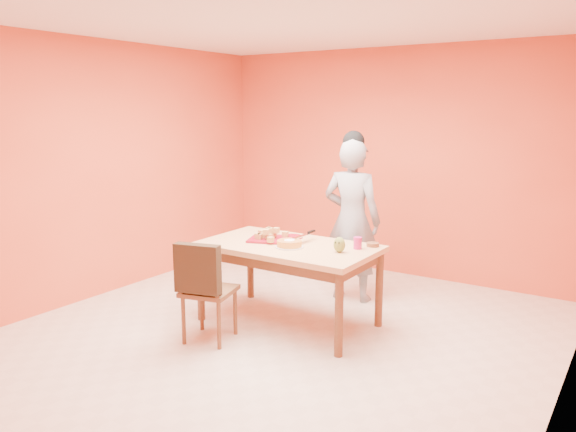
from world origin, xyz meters
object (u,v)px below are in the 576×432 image
Objects in this scene: pastry_platter at (268,239)px; red_dinner_plate at (291,237)px; person at (352,221)px; checker_tin at (373,245)px; egg_ornament at (339,245)px; dining_table at (289,254)px; sponge_cake at (289,243)px; magenta_glass at (358,243)px; dining_chair at (208,289)px.

pastry_platter is 1.44× the size of red_dinner_plate.
checker_tin is at bearing 125.62° from person.
pastry_platter is 2.51× the size of egg_ornament.
sponge_cake is at bearing -53.20° from dining_table.
person is at bearing 79.64° from dining_table.
checker_tin is at bearing 64.76° from magenta_glass.
red_dinner_plate is at bearing 153.16° from egg_ornament.
checker_tin is (0.94, 0.31, 0.01)m from pastry_platter.
sponge_cake is 0.75m from checker_tin.
sponge_cake is (0.43, 0.62, 0.33)m from dining_chair.
pastry_platter is at bearing 158.30° from sponge_cake.
magenta_glass reaches higher than red_dinner_plate.
checker_tin is (0.81, 0.11, 0.01)m from red_dinner_plate.
pastry_platter is at bearing 170.52° from egg_ornament.
sponge_cake is at bearing -58.82° from red_dinner_plate.
pastry_platter is at bearing -161.43° from checker_tin.
dining_chair reaches higher than pastry_platter.
sponge_cake is at bearing -175.26° from egg_ornament.
magenta_glass is at bearing -115.24° from checker_tin.
dining_table is at bearing -61.29° from red_dinner_plate.
dining_table is 0.77m from checker_tin.
dining_chair is at bearing -116.93° from dining_table.
checker_tin is (0.07, 0.16, -0.04)m from magenta_glass.
magenta_glass is at bearing -3.53° from red_dinner_plate.
pastry_platter is (-0.26, 0.04, 0.10)m from dining_table.
dining_table is 6.81× the size of red_dinner_plate.
red_dinner_plate is 1.74× the size of egg_ornament.
sponge_cake is at bearing 40.29° from dining_chair.
checker_tin is (1.04, 1.07, 0.31)m from dining_chair.
egg_ornament is 0.39m from checker_tin.
egg_ornament is 0.21m from magenta_glass.
red_dinner_plate is at bearing 61.65° from dining_chair.
checker_tin is (0.68, 0.35, 0.11)m from dining_table.
person is (0.53, 1.65, 0.38)m from dining_chair.
person is 1.04m from sponge_cake.
person is 1.00m from pastry_platter.
checker_tin is at bearing 18.57° from pastry_platter.
magenta_glass is at bearing 28.40° from sponge_cake.
dining_table is at bearing 172.94° from egg_ornament.
red_dinner_plate is 0.39m from sponge_cake.
person reaches higher than red_dinner_plate.
person is 7.56× the size of sponge_cake.
magenta_glass is (0.43, -0.74, -0.03)m from person.
egg_ornament is at bearing -2.84° from pastry_platter.
sponge_cake is (-0.10, -1.03, -0.05)m from person.
dining_chair is 1.78m from person.
dining_table is 0.95× the size of person.
magenta_glass reaches higher than checker_tin.
dining_chair is 0.83m from sponge_cake.
sponge_cake is 0.61m from magenta_glass.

